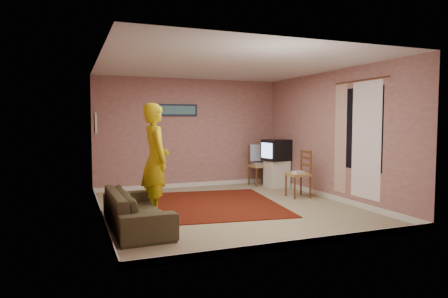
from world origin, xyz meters
name	(u,v)px	position (x,y,z in m)	size (l,w,h in m)	color
ground	(228,207)	(0.00, 0.00, 0.00)	(5.00, 5.00, 0.00)	tan
wall_back	(190,133)	(0.00, 2.50, 1.30)	(4.50, 0.02, 2.60)	tan
wall_front	(303,144)	(0.00, -2.50, 1.30)	(4.50, 0.02, 2.60)	tan
wall_left	(100,139)	(-2.25, 0.00, 1.30)	(0.02, 5.00, 2.60)	tan
wall_right	(331,135)	(2.25, 0.00, 1.30)	(0.02, 5.00, 2.60)	tan
ceiling	(228,65)	(0.00, 0.00, 2.60)	(4.50, 5.00, 0.02)	silver
baseboard_back	(190,185)	(0.00, 2.49, 0.05)	(4.50, 0.02, 0.10)	silver
baseboard_front	(301,243)	(0.00, -2.49, 0.05)	(4.50, 0.02, 0.10)	silver
baseboard_left	(102,215)	(-2.24, 0.00, 0.05)	(0.02, 5.00, 0.10)	silver
baseboard_right	(329,196)	(2.24, 0.00, 0.05)	(0.02, 5.00, 0.10)	silver
window	(361,129)	(2.24, -0.90, 1.45)	(0.01, 1.10, 1.50)	black
curtain_sheer	(366,140)	(2.23, -1.05, 1.25)	(0.01, 0.75, 2.10)	white
curtain_floral	(340,139)	(2.21, -0.35, 1.25)	(0.01, 0.35, 2.10)	#F1E5CD
curtain_rod	(360,80)	(2.20, -0.90, 2.32)	(0.02, 0.02, 1.40)	brown
picture_back	(178,110)	(-0.30, 2.47, 1.85)	(0.95, 0.04, 0.28)	#121932
picture_left	(95,123)	(-2.22, 1.60, 1.55)	(0.04, 0.38, 0.42)	beige
area_rug	(217,204)	(-0.10, 0.33, 0.01)	(2.25, 2.82, 0.02)	black
tv_cabinet	(277,174)	(1.95, 1.71, 0.32)	(0.50, 0.46, 0.64)	white
crt_tv	(277,150)	(1.94, 1.71, 0.89)	(0.66, 0.60, 0.51)	black
chair_a	(260,161)	(1.67, 2.08, 0.61)	(0.48, 0.46, 0.54)	tan
dvd_player	(260,164)	(1.67, 2.08, 0.54)	(0.37, 0.26, 0.06)	#AEAEB3
blue_throw	(258,153)	(1.67, 2.20, 0.80)	(0.39, 0.05, 0.41)	#7E9BCF
chair_b	(298,169)	(1.73, 0.39, 0.60)	(0.44, 0.46, 0.54)	tan
game_console	(298,172)	(1.73, 0.39, 0.53)	(0.22, 0.16, 0.05)	white
sofa	(137,209)	(-1.80, -0.83, 0.28)	(1.93, 0.75, 0.56)	#4B492E
person	(155,160)	(-1.37, -0.15, 0.94)	(0.69, 0.45, 1.89)	yellow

